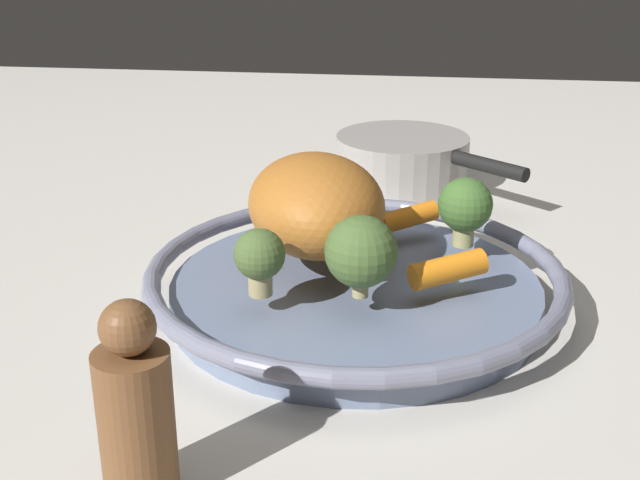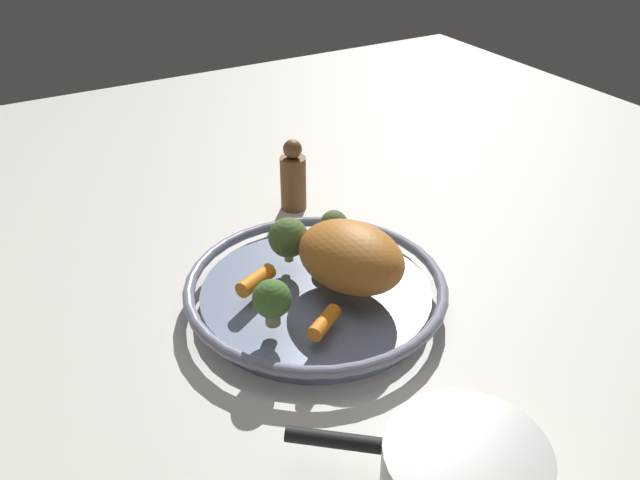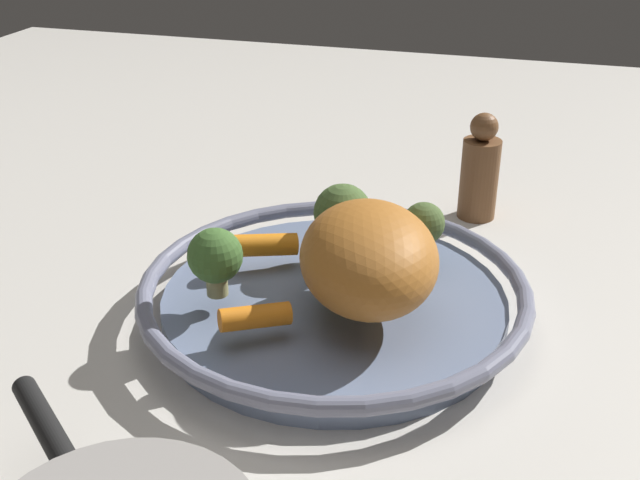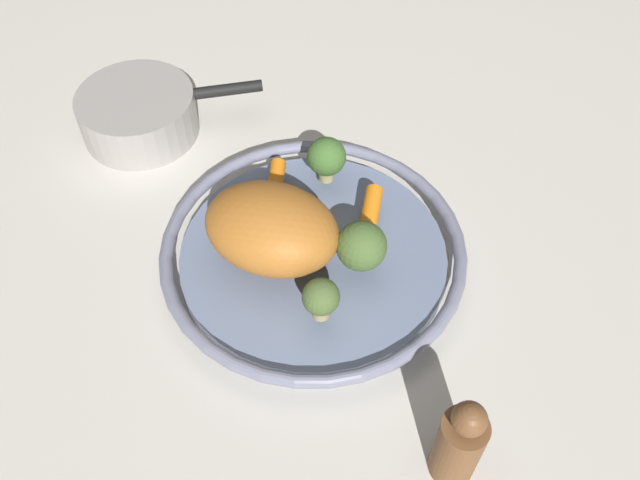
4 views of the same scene
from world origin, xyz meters
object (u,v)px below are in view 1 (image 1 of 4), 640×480
object	(u,v)px
broccoli_floret_small	(361,252)
broccoli_floret_mid	(260,257)
baby_carrot_right	(408,217)
serving_bowl	(355,285)
pepper_mill	(136,412)
baby_carrot_near_rim	(448,269)
saucepan	(403,162)
roast_chicken_piece	(316,204)
broccoli_floret_edge	(465,206)

from	to	relation	value
broccoli_floret_small	broccoli_floret_mid	size ratio (longest dim) A/B	1.22
baby_carrot_right	broccoli_floret_small	distance (m)	0.16
serving_bowl	baby_carrot_right	size ratio (longest dim) A/B	6.13
pepper_mill	baby_carrot_right	bearing A→B (deg)	-112.01
baby_carrot_near_rim	saucepan	distance (m)	0.36
baby_carrot_near_rim	broccoli_floret_mid	size ratio (longest dim) A/B	1.17
broccoli_floret_small	serving_bowl	bearing A→B (deg)	-81.76
broccoli_floret_mid	roast_chicken_piece	bearing A→B (deg)	-107.95
baby_carrot_near_rim	pepper_mill	distance (m)	0.29
roast_chicken_piece	pepper_mill	bearing A→B (deg)	77.27
baby_carrot_near_rim	pepper_mill	bearing A→B (deg)	52.73
baby_carrot_near_rim	serving_bowl	bearing A→B (deg)	-18.50
roast_chicken_piece	saucepan	distance (m)	0.31
baby_carrot_right	broccoli_floret_edge	distance (m)	0.07
serving_bowl	pepper_mill	size ratio (longest dim) A/B	2.83
serving_bowl	baby_carrot_near_rim	size ratio (longest dim) A/B	5.70
roast_chicken_piece	broccoli_floret_edge	world-z (taller)	roast_chicken_piece
serving_bowl	saucepan	xyz separation A→B (m)	(-0.03, -0.33, 0.01)
broccoli_floret_small	pepper_mill	bearing A→B (deg)	60.76
serving_bowl	broccoli_floret_edge	distance (m)	0.12
broccoli_floret_edge	pepper_mill	bearing A→B (deg)	58.44
saucepan	serving_bowl	bearing A→B (deg)	85.20
baby_carrot_near_rim	broccoli_floret_small	bearing A→B (deg)	28.08
serving_bowl	broccoli_floret_mid	bearing A→B (deg)	44.83
broccoli_floret_mid	pepper_mill	xyz separation A→B (m)	(0.03, 0.19, -0.02)
baby_carrot_right	broccoli_floret_small	size ratio (longest dim) A/B	0.89
baby_carrot_right	broccoli_floret_small	world-z (taller)	broccoli_floret_small
broccoli_floret_small	broccoli_floret_mid	xyz separation A→B (m)	(0.08, 0.01, -0.01)
broccoli_floret_edge	saucepan	world-z (taller)	broccoli_floret_edge
broccoli_floret_small	broccoli_floret_mid	distance (m)	0.08
roast_chicken_piece	baby_carrot_right	xyz separation A→B (m)	(-0.08, -0.06, -0.03)
serving_bowl	saucepan	world-z (taller)	saucepan
pepper_mill	saucepan	world-z (taller)	pepper_mill
serving_bowl	broccoli_floret_small	size ratio (longest dim) A/B	5.46
roast_chicken_piece	broccoli_floret_mid	world-z (taller)	roast_chicken_piece
serving_bowl	broccoli_floret_mid	size ratio (longest dim) A/B	6.64
broccoli_floret_small	broccoli_floret_mid	bearing A→B (deg)	4.82
pepper_mill	baby_carrot_near_rim	bearing A→B (deg)	-127.27
broccoli_floret_edge	baby_carrot_near_rim	bearing A→B (deg)	79.59
baby_carrot_near_rim	broccoli_floret_edge	bearing A→B (deg)	-100.41
serving_bowl	broccoli_floret_small	xyz separation A→B (m)	(-0.01, 0.06, 0.06)
baby_carrot_near_rim	pepper_mill	world-z (taller)	pepper_mill
baby_carrot_right	pepper_mill	world-z (taller)	pepper_mill
roast_chicken_piece	baby_carrot_right	size ratio (longest dim) A/B	2.63
saucepan	roast_chicken_piece	bearing A→B (deg)	78.04
roast_chicken_piece	baby_carrot_near_rim	world-z (taller)	roast_chicken_piece
broccoli_floret_edge	broccoli_floret_mid	world-z (taller)	broccoli_floret_edge
serving_bowl	saucepan	distance (m)	0.33
broccoli_floret_edge	broccoli_floret_small	bearing A→B (deg)	54.72
broccoli_floret_mid	saucepan	world-z (taller)	broccoli_floret_mid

